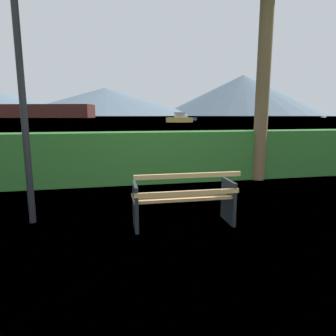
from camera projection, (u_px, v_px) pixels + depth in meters
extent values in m
plane|color=#4C6B33|center=(183.00, 224.00, 4.58)|extent=(1400.00, 1400.00, 0.00)
plane|color=#6B8EA3|center=(107.00, 117.00, 300.65)|extent=(620.00, 620.00, 0.00)
cube|color=tan|center=(186.00, 200.00, 4.32)|extent=(1.54, 0.09, 0.04)
cube|color=tan|center=(183.00, 196.00, 4.50)|extent=(1.54, 0.09, 0.04)
cube|color=tan|center=(180.00, 193.00, 4.69)|extent=(1.54, 0.09, 0.04)
cube|color=tan|center=(188.00, 193.00, 4.22)|extent=(1.54, 0.07, 0.06)
cube|color=tan|center=(189.00, 176.00, 4.13)|extent=(1.54, 0.07, 0.06)
cube|color=#1E2328|center=(135.00, 206.00, 4.37)|extent=(0.06, 0.51, 0.68)
cube|color=#1E2328|center=(228.00, 201.00, 4.64)|extent=(0.06, 0.51, 0.68)
cube|color=#2D6B28|center=(152.00, 157.00, 7.45)|extent=(13.16, 0.74, 1.26)
cylinder|color=brown|center=(264.00, 74.00, 7.32)|extent=(0.34, 0.34, 5.35)
cylinder|color=black|center=(24.00, 112.00, 4.36)|extent=(0.10, 0.10, 3.42)
cube|color=#335693|center=(183.00, 119.00, 91.96)|extent=(8.92, 4.44, 0.81)
cube|color=silver|center=(183.00, 117.00, 91.85)|extent=(3.41, 2.44, 0.49)
cube|color=silver|center=(324.00, 117.00, 180.06)|extent=(4.88, 4.20, 0.72)
cube|color=silver|center=(324.00, 116.00, 179.96)|extent=(2.11, 2.01, 0.45)
cube|color=gold|center=(180.00, 120.00, 66.83)|extent=(6.05, 2.54, 1.11)
cube|color=beige|center=(180.00, 115.00, 66.63)|extent=(2.25, 1.53, 1.15)
cone|color=slate|center=(106.00, 102.00, 579.65)|extent=(363.96, 363.96, 53.90)
cone|color=slate|center=(243.00, 96.00, 610.41)|extent=(344.47, 344.47, 82.47)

